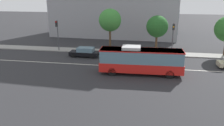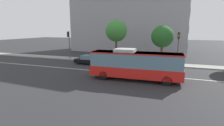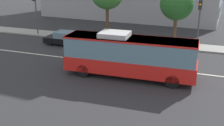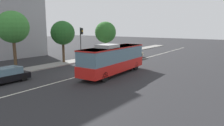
{
  "view_description": "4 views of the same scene",
  "coord_description": "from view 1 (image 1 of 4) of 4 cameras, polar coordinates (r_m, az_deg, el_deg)",
  "views": [
    {
      "loc": [
        3.03,
        -28.95,
        9.7
      ],
      "look_at": [
        -1.32,
        -3.64,
        1.59
      ],
      "focal_mm": 36.27,
      "sensor_mm": 36.0,
      "label": 1
    },
    {
      "loc": [
        6.06,
        -21.29,
        5.6
      ],
      "look_at": [
        -0.79,
        -2.22,
        1.69
      ],
      "focal_mm": 28.34,
      "sensor_mm": 36.0,
      "label": 2
    },
    {
      "loc": [
        7.63,
        -21.92,
        8.31
      ],
      "look_at": [
        0.94,
        -3.33,
        1.29
      ],
      "focal_mm": 44.99,
      "sensor_mm": 36.0,
      "label": 3
    },
    {
      "loc": [
        -17.29,
        -15.69,
        5.33
      ],
      "look_at": [
        0.17,
        -3.58,
        1.66
      ],
      "focal_mm": 33.91,
      "sensor_mm": 36.0,
      "label": 4
    }
  ],
  "objects": [
    {
      "name": "transit_bus",
      "position": [
        27.67,
        7.27,
        0.81
      ],
      "size": [
        10.08,
        2.83,
        3.46
      ],
      "rotation": [
        0.0,
        0.0,
        0.03
      ],
      "color": "red",
      "rests_on": "ground_plane"
    },
    {
      "name": "sedan_black",
      "position": [
        35.5,
        -6.89,
        2.75
      ],
      "size": [
        4.53,
        1.88,
        1.46
      ],
      "rotation": [
        0.0,
        0.0,
        3.12
      ],
      "color": "black",
      "rests_on": "ground_plane"
    },
    {
      "name": "sidewalk_kerb",
      "position": [
        37.77,
        4.83,
        2.69
      ],
      "size": [
        80.0,
        2.54,
        0.14
      ],
      "primitive_type": "cube",
      "color": "gray",
      "rests_on": "ground_plane"
    },
    {
      "name": "street_tree_kerbside_centre",
      "position": [
        37.49,
        -0.5,
        10.72
      ],
      "size": [
        3.68,
        3.68,
        7.13
      ],
      "color": "#4C3823",
      "rests_on": "ground_plane"
    },
    {
      "name": "traffic_light_near_corner",
      "position": [
        39.2,
        -13.64,
        8.03
      ],
      "size": [
        0.33,
        0.62,
        5.2
      ],
      "rotation": [
        0.0,
        0.0,
        -1.59
      ],
      "color": "#47474C",
      "rests_on": "ground_plane"
    },
    {
      "name": "lane_centre_line",
      "position": [
        30.68,
        3.58,
        -0.93
      ],
      "size": [
        76.0,
        0.16,
        0.01
      ],
      "primitive_type": "cube",
      "color": "silver",
      "rests_on": "ground_plane"
    },
    {
      "name": "ground_plane",
      "position": [
        30.68,
        3.58,
        -0.94
      ],
      "size": [
        160.0,
        160.0,
        0.0
      ],
      "primitive_type": "plane",
      "color": "#28282B"
    },
    {
      "name": "traffic_light_mid_block",
      "position": [
        36.07,
        15.13,
        7.12
      ],
      "size": [
        0.34,
        0.62,
        5.2
      ],
      "rotation": [
        0.0,
        0.0,
        -1.63
      ],
      "color": "#47474C",
      "rests_on": "ground_plane"
    },
    {
      "name": "street_tree_kerbside_right",
      "position": [
        37.14,
        11.33,
        8.99
      ],
      "size": [
        3.46,
        3.46,
        6.17
      ],
      "color": "#4C3823",
      "rests_on": "ground_plane"
    }
  ]
}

